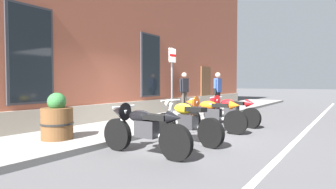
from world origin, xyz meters
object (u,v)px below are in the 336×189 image
Objects in this scene: pedestrian_blue_top at (218,89)px; motorcycle_orange_sport at (209,112)px; pedestrian_dark_jacket at (184,89)px; parking_sign at (172,74)px; barrel_planter at (57,120)px; motorcycle_red_sport at (228,109)px; motorcycle_black_sport at (141,127)px; motorcycle_yellow_naked at (186,122)px.

motorcycle_orange_sport is at bearing -159.01° from pedestrian_blue_top.
pedestrian_dark_jacket is 3.61m from parking_sign.
motorcycle_orange_sport is 1.17× the size of pedestrian_dark_jacket.
pedestrian_blue_top reaches higher than barrel_planter.
motorcycle_red_sport is (1.44, 0.02, -0.01)m from motorcycle_orange_sport.
pedestrian_dark_jacket is 0.73× the size of parking_sign.
motorcycle_yellow_naked is at bearing -6.39° from motorcycle_black_sport.
motorcycle_black_sport is 7.22m from pedestrian_dark_jacket.
motorcycle_red_sport is 2.02× the size of barrel_planter.
motorcycle_orange_sport is at bearing -31.23° from barrel_planter.
motorcycle_red_sport is 1.21× the size of pedestrian_dark_jacket.
motorcycle_black_sport is at bearing -179.60° from motorcycle_orange_sport.
barrel_planter is (-3.72, 0.60, -1.12)m from parking_sign.
motorcycle_orange_sport is 1.18× the size of pedestrian_blue_top.
parking_sign is (-1.14, 1.45, 1.13)m from motorcycle_red_sport.
barrel_planter reaches higher than motorcycle_orange_sport.
pedestrian_blue_top is 1.67× the size of barrel_planter.
pedestrian_dark_jacket is at bearing 39.74° from motorcycle_orange_sport.
motorcycle_red_sport is at bearing -125.63° from pedestrian_dark_jacket.
motorcycle_red_sport is 5.27m from barrel_planter.
motorcycle_red_sport is at bearing -22.91° from barrel_planter.
pedestrian_blue_top is at bearing 17.12° from motorcycle_yellow_naked.
parking_sign is at bearing 128.19° from motorcycle_red_sport.
motorcycle_yellow_naked is 0.99× the size of motorcycle_orange_sport.
barrel_planter is at bearing -172.78° from pedestrian_dark_jacket.
motorcycle_orange_sport is 3.99m from barrel_planter.
pedestrian_dark_jacket is 7.04m from barrel_planter.
pedestrian_blue_top is at bearing 2.05° from parking_sign.
parking_sign is 2.31× the size of barrel_planter.
pedestrian_dark_jacket is (6.55, 2.97, 0.57)m from motorcycle_black_sport.
motorcycle_red_sport is 0.88× the size of parking_sign.
motorcycle_yellow_naked is at bearing -162.88° from pedestrian_blue_top.
motorcycle_red_sport is (3.05, 0.19, 0.06)m from motorcycle_yellow_naked.
pedestrian_blue_top is 3.91m from parking_sign.
parking_sign reaches higher than motorcycle_orange_sport.
barrel_planter is at bearing 128.83° from motorcycle_yellow_naked.
pedestrian_blue_top is at bearing -3.52° from barrel_planter.
pedestrian_dark_jacket is 1.68× the size of barrel_planter.
pedestrian_dark_jacket reaches higher than motorcycle_yellow_naked.
motorcycle_black_sport is at bearing -167.26° from pedestrian_blue_top.
pedestrian_dark_jacket is (2.10, 2.93, 0.57)m from motorcycle_red_sport.
parking_sign is (-3.24, -1.49, 0.56)m from pedestrian_dark_jacket.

